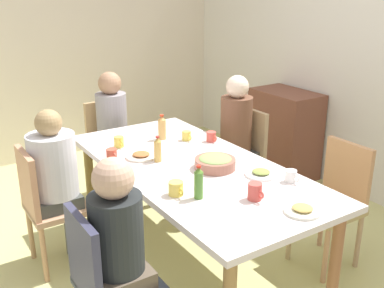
{
  "coord_description": "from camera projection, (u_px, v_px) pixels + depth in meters",
  "views": [
    {
      "loc": [
        2.42,
        -1.58,
        1.95
      ],
      "look_at": [
        0.0,
        0.0,
        0.92
      ],
      "focal_mm": 42.77,
      "sensor_mm": 36.0,
      "label": 1
    }
  ],
  "objects": [
    {
      "name": "ground_plane",
      "position": [
        192.0,
        262.0,
        3.38
      ],
      "size": [
        6.53,
        6.53,
        0.0
      ],
      "primitive_type": "plane",
      "color": "#C2C07B"
    },
    {
      "name": "plate_1",
      "position": [
        261.0,
        174.0,
        2.94
      ],
      "size": [
        0.21,
        0.21,
        0.04
      ],
      "color": "white",
      "rests_on": "dining_table"
    },
    {
      "name": "chair_4",
      "position": [
        242.0,
        153.0,
        4.07
      ],
      "size": [
        0.4,
        0.4,
        0.9
      ],
      "color": "tan",
      "rests_on": "ground_plane"
    },
    {
      "name": "wall_left",
      "position": [
        57.0,
        43.0,
        5.14
      ],
      "size": [
        0.12,
        4.16,
        2.6
      ],
      "primitive_type": "cube",
      "color": "beige",
      "rests_on": "ground_plane"
    },
    {
      "name": "person_3",
      "position": [
        120.0,
        243.0,
        2.33
      ],
      "size": [
        0.3,
        0.3,
        1.16
      ],
      "color": "#515646",
      "rests_on": "ground_plane"
    },
    {
      "name": "person_2",
      "position": [
        56.0,
        174.0,
        3.15
      ],
      "size": [
        0.32,
        0.32,
        1.16
      ],
      "color": "#44483F",
      "rests_on": "ground_plane"
    },
    {
      "name": "bottle_0",
      "position": [
        162.0,
        128.0,
        3.6
      ],
      "size": [
        0.06,
        0.06,
        0.2
      ],
      "color": "tan",
      "rests_on": "dining_table"
    },
    {
      "name": "plate_0",
      "position": [
        302.0,
        210.0,
        2.47
      ],
      "size": [
        0.2,
        0.2,
        0.04
      ],
      "color": "silver",
      "rests_on": "dining_table"
    },
    {
      "name": "person_0",
      "position": [
        113.0,
        124.0,
        4.19
      ],
      "size": [
        0.3,
        0.3,
        1.2
      ],
      "color": "#4F4738",
      "rests_on": "ground_plane"
    },
    {
      "name": "cup_4",
      "position": [
        176.0,
        188.0,
        2.66
      ],
      "size": [
        0.12,
        0.09,
        0.08
      ],
      "color": "#E9CF54",
      "rests_on": "dining_table"
    },
    {
      "name": "bottle_1",
      "position": [
        158.0,
        150.0,
        3.15
      ],
      "size": [
        0.05,
        0.05,
        0.19
      ],
      "color": "tan",
      "rests_on": "dining_table"
    },
    {
      "name": "cup_2",
      "position": [
        119.0,
        142.0,
        3.44
      ],
      "size": [
        0.11,
        0.07,
        0.08
      ],
      "color": "#E6CA4D",
      "rests_on": "dining_table"
    },
    {
      "name": "chair_3",
      "position": [
        105.0,
        280.0,
        2.34
      ],
      "size": [
        0.4,
        0.4,
        0.9
      ],
      "color": "#2C3443",
      "rests_on": "ground_plane"
    },
    {
      "name": "chair_0",
      "position": [
        110.0,
        143.0,
        4.33
      ],
      "size": [
        0.4,
        0.4,
        0.9
      ],
      "color": "tan",
      "rests_on": "ground_plane"
    },
    {
      "name": "bottle_2",
      "position": [
        199.0,
        183.0,
        2.61
      ],
      "size": [
        0.05,
        0.05,
        0.2
      ],
      "color": "#4B822F",
      "rests_on": "dining_table"
    },
    {
      "name": "person_4",
      "position": [
        235.0,
        133.0,
        3.95
      ],
      "size": [
        0.3,
        0.3,
        1.22
      ],
      "color": "#454940",
      "rests_on": "ground_plane"
    },
    {
      "name": "cup_1",
      "position": [
        255.0,
        192.0,
        2.6
      ],
      "size": [
        0.12,
        0.08,
        0.1
      ],
      "color": "#C54B43",
      "rests_on": "dining_table"
    },
    {
      "name": "bowl_0",
      "position": [
        215.0,
        162.0,
        3.04
      ],
      "size": [
        0.27,
        0.27,
        0.09
      ],
      "color": "#9C6151",
      "rests_on": "dining_table"
    },
    {
      "name": "cup_5",
      "position": [
        211.0,
        137.0,
        3.56
      ],
      "size": [
        0.11,
        0.07,
        0.08
      ],
      "color": "#C84C41",
      "rests_on": "dining_table"
    },
    {
      "name": "cup_0",
      "position": [
        291.0,
        176.0,
        2.84
      ],
      "size": [
        0.11,
        0.07,
        0.08
      ],
      "color": "white",
      "rests_on": "dining_table"
    },
    {
      "name": "cup_3",
      "position": [
        112.0,
        154.0,
        3.21
      ],
      "size": [
        0.11,
        0.07,
        0.07
      ],
      "color": "#C64B37",
      "rests_on": "dining_table"
    },
    {
      "name": "cup_6",
      "position": [
        187.0,
        136.0,
        3.59
      ],
      "size": [
        0.11,
        0.07,
        0.07
      ],
      "color": "#DCC651",
      "rests_on": "dining_table"
    },
    {
      "name": "plate_2",
      "position": [
        141.0,
        156.0,
        3.24
      ],
      "size": [
        0.22,
        0.22,
        0.04
      ],
      "color": "beige",
      "rests_on": "dining_table"
    },
    {
      "name": "dining_table",
      "position": [
        192.0,
        175.0,
        3.14
      ],
      "size": [
        2.1,
        0.99,
        0.77
      ],
      "color": "silver",
      "rests_on": "ground_plane"
    },
    {
      "name": "chair_1",
      "position": [
        335.0,
        197.0,
        3.24
      ],
      "size": [
        0.4,
        0.4,
        0.9
      ],
      "color": "tan",
      "rests_on": "ground_plane"
    },
    {
      "name": "chair_2",
      "position": [
        45.0,
        202.0,
        3.17
      ],
      "size": [
        0.4,
        0.4,
        0.9
      ],
      "color": "tan",
      "rests_on": "ground_plane"
    },
    {
      "name": "side_cabinet",
      "position": [
        284.0,
        133.0,
        4.8
      ],
      "size": [
        0.7,
        0.44,
        0.9
      ],
      "primitive_type": "cube",
      "color": "brown",
      "rests_on": "ground_plane"
    }
  ]
}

